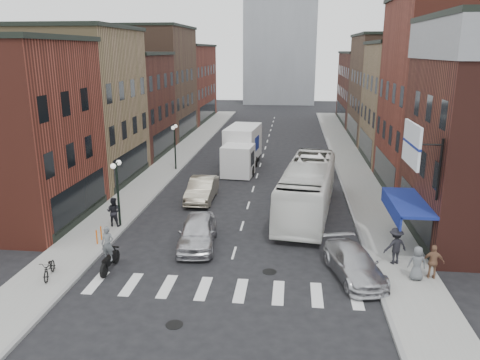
{
  "coord_description": "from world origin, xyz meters",
  "views": [
    {
      "loc": [
        2.9,
        -21.84,
        10.46
      ],
      "look_at": [
        -0.14,
        5.07,
        2.92
      ],
      "focal_mm": 35.0,
      "sensor_mm": 36.0,
      "label": 1
    }
  ],
  "objects_px": {
    "ped_right_b": "(433,262)",
    "streetlamp_near": "(117,181)",
    "billboard_sign": "(414,146)",
    "curb_car": "(354,264)",
    "sedan_left_far": "(202,189)",
    "parked_bicycle": "(49,268)",
    "ped_left_solo": "(114,212)",
    "bike_rack": "(99,235)",
    "streetlamp_far": "(175,139)",
    "box_truck": "(242,149)",
    "motorcycle_rider": "(108,250)",
    "sedan_left_near": "(197,232)",
    "ped_right_a": "(396,246)",
    "transit_bus": "(308,188)",
    "ped_right_c": "(417,263)"
  },
  "relations": [
    {
      "from": "streetlamp_near",
      "to": "bike_rack",
      "type": "bearing_deg",
      "value": -94.24
    },
    {
      "from": "streetlamp_far",
      "to": "ped_left_solo",
      "type": "distance_m",
      "value": 14.31
    },
    {
      "from": "streetlamp_far",
      "to": "sedan_left_far",
      "type": "height_order",
      "value": "streetlamp_far"
    },
    {
      "from": "sedan_left_near",
      "to": "ped_right_b",
      "type": "height_order",
      "value": "ped_right_b"
    },
    {
      "from": "streetlamp_far",
      "to": "sedan_left_far",
      "type": "relative_size",
      "value": 0.82
    },
    {
      "from": "streetlamp_far",
      "to": "transit_bus",
      "type": "xyz_separation_m",
      "value": [
        11.42,
        -10.02,
        -1.22
      ]
    },
    {
      "from": "sedan_left_far",
      "to": "curb_car",
      "type": "relative_size",
      "value": 1.04
    },
    {
      "from": "streetlamp_far",
      "to": "box_truck",
      "type": "distance_m",
      "value": 6.06
    },
    {
      "from": "ped_right_a",
      "to": "ped_left_solo",
      "type": "bearing_deg",
      "value": -33.63
    },
    {
      "from": "sedan_left_far",
      "to": "parked_bicycle",
      "type": "bearing_deg",
      "value": -111.09
    },
    {
      "from": "box_truck",
      "to": "ped_right_a",
      "type": "bearing_deg",
      "value": -57.25
    },
    {
      "from": "streetlamp_far",
      "to": "motorcycle_rider",
      "type": "height_order",
      "value": "streetlamp_far"
    },
    {
      "from": "sedan_left_near",
      "to": "ped_right_a",
      "type": "height_order",
      "value": "ped_right_a"
    },
    {
      "from": "motorcycle_rider",
      "to": "ped_right_b",
      "type": "height_order",
      "value": "motorcycle_rider"
    },
    {
      "from": "bike_rack",
      "to": "ped_right_c",
      "type": "xyz_separation_m",
      "value": [
        16.42,
        -2.6,
        0.42
      ]
    },
    {
      "from": "box_truck",
      "to": "motorcycle_rider",
      "type": "distance_m",
      "value": 21.54
    },
    {
      "from": "streetlamp_near",
      "to": "ped_left_solo",
      "type": "bearing_deg",
      "value": -148.01
    },
    {
      "from": "streetlamp_near",
      "to": "ped_right_c",
      "type": "height_order",
      "value": "streetlamp_near"
    },
    {
      "from": "parked_bicycle",
      "to": "motorcycle_rider",
      "type": "bearing_deg",
      "value": 13.71
    },
    {
      "from": "bike_rack",
      "to": "transit_bus",
      "type": "relative_size",
      "value": 0.07
    },
    {
      "from": "billboard_sign",
      "to": "bike_rack",
      "type": "height_order",
      "value": "billboard_sign"
    },
    {
      "from": "ped_right_b",
      "to": "ped_right_c",
      "type": "height_order",
      "value": "ped_right_b"
    },
    {
      "from": "motorcycle_rider",
      "to": "sedan_left_far",
      "type": "relative_size",
      "value": 0.46
    },
    {
      "from": "ped_left_solo",
      "to": "streetlamp_near",
      "type": "bearing_deg",
      "value": -143.66
    },
    {
      "from": "box_truck",
      "to": "sedan_left_near",
      "type": "height_order",
      "value": "box_truck"
    },
    {
      "from": "billboard_sign",
      "to": "curb_car",
      "type": "xyz_separation_m",
      "value": [
        -2.58,
        -1.6,
        -5.44
      ]
    },
    {
      "from": "ped_right_b",
      "to": "motorcycle_rider",
      "type": "bearing_deg",
      "value": 9.42
    },
    {
      "from": "streetlamp_far",
      "to": "transit_bus",
      "type": "height_order",
      "value": "streetlamp_far"
    },
    {
      "from": "curb_car",
      "to": "ped_left_solo",
      "type": "distance_m",
      "value": 14.56
    },
    {
      "from": "streetlamp_near",
      "to": "bike_rack",
      "type": "height_order",
      "value": "streetlamp_near"
    },
    {
      "from": "transit_bus",
      "to": "ped_left_solo",
      "type": "distance_m",
      "value": 12.45
    },
    {
      "from": "ped_right_c",
      "to": "billboard_sign",
      "type": "bearing_deg",
      "value": -82.18
    },
    {
      "from": "billboard_sign",
      "to": "curb_car",
      "type": "relative_size",
      "value": 0.77
    },
    {
      "from": "parked_bicycle",
      "to": "box_truck",
      "type": "bearing_deg",
      "value": 59.77
    },
    {
      "from": "bike_rack",
      "to": "ped_right_b",
      "type": "xyz_separation_m",
      "value": [
        17.2,
        -2.38,
        0.43
      ]
    },
    {
      "from": "parked_bicycle",
      "to": "sedan_left_near",
      "type": "bearing_deg",
      "value": 23.58
    },
    {
      "from": "parked_bicycle",
      "to": "ped_left_solo",
      "type": "relative_size",
      "value": 0.97
    },
    {
      "from": "streetlamp_far",
      "to": "box_truck",
      "type": "xyz_separation_m",
      "value": [
        5.8,
        1.38,
        -1.08
      ]
    },
    {
      "from": "ped_right_c",
      "to": "transit_bus",
      "type": "bearing_deg",
      "value": -62.2
    },
    {
      "from": "streetlamp_near",
      "to": "bike_rack",
      "type": "distance_m",
      "value": 3.59
    },
    {
      "from": "ped_right_a",
      "to": "motorcycle_rider",
      "type": "bearing_deg",
      "value": -12.85
    },
    {
      "from": "billboard_sign",
      "to": "ped_right_c",
      "type": "bearing_deg",
      "value": -82.66
    },
    {
      "from": "transit_bus",
      "to": "ped_left_solo",
      "type": "bearing_deg",
      "value": -152.81
    },
    {
      "from": "ped_left_solo",
      "to": "ped_right_c",
      "type": "bearing_deg",
      "value": 167.11
    },
    {
      "from": "sedan_left_far",
      "to": "parked_bicycle",
      "type": "distance_m",
      "value": 13.64
    },
    {
      "from": "curb_car",
      "to": "bike_rack",
      "type": "bearing_deg",
      "value": 155.51
    },
    {
      "from": "box_truck",
      "to": "curb_car",
      "type": "distance_m",
      "value": 21.88
    },
    {
      "from": "streetlamp_near",
      "to": "box_truck",
      "type": "xyz_separation_m",
      "value": [
        5.8,
        15.38,
        -1.08
      ]
    },
    {
      "from": "motorcycle_rider",
      "to": "parked_bicycle",
      "type": "xyz_separation_m",
      "value": [
        -2.42,
        -1.26,
        -0.46
      ]
    },
    {
      "from": "ped_right_b",
      "to": "streetlamp_near",
      "type": "bearing_deg",
      "value": -9.63
    }
  ]
}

